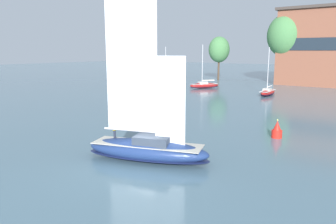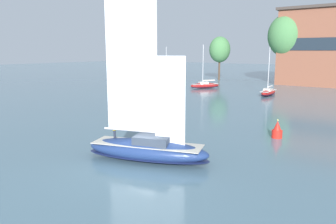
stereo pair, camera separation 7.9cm
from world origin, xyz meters
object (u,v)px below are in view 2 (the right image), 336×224
sailboat_main (147,147)px  tree_shore_left (285,36)px  sailboat_moored_far_slip (166,81)px  sailboat_moored_near_marina (268,92)px  sailboat_moored_mid_channel (205,85)px  tree_shore_center (220,50)px  channel_buoy (277,131)px

sailboat_main → tree_shore_left: bearing=98.7°
tree_shore_left → sailboat_moored_far_slip: size_ratio=1.84×
sailboat_moored_near_marina → sailboat_moored_far_slip: size_ratio=0.97×
tree_shore_left → sailboat_moored_near_marina: tree_shore_left is taller
sailboat_moored_near_marina → sailboat_moored_mid_channel: bearing=168.1°
tree_shore_center → sailboat_moored_far_slip: size_ratio=1.32×
tree_shore_center → sailboat_main: 80.44m
sailboat_moored_mid_channel → sailboat_moored_far_slip: 14.58m
sailboat_main → sailboat_moored_near_marina: (-6.03, 46.58, -0.49)m
channel_buoy → tree_shore_left: bearing=106.9°
sailboat_moored_near_marina → sailboat_moored_mid_channel: 17.71m
tree_shore_left → tree_shore_center: size_ratio=1.39×
channel_buoy → sailboat_moored_mid_channel: bearing=129.4°
tree_shore_center → tree_shore_left: bearing=-6.4°
tree_shore_center → sailboat_moored_far_slip: tree_shore_center is taller
tree_shore_center → channel_buoy: 71.28m
tree_shore_left → channel_buoy: tree_shore_left is taller
tree_shore_left → sailboat_main: tree_shore_left is taller
sailboat_main → channel_buoy: (6.51, 13.89, -0.36)m
sailboat_main → sailboat_moored_mid_channel: bearing=114.9°
sailboat_main → sailboat_moored_near_marina: size_ratio=1.51×
tree_shore_left → sailboat_moored_mid_channel: bearing=-120.8°
tree_shore_left → sailboat_moored_near_marina: 28.01m
tree_shore_center → sailboat_moored_near_marina: bearing=-46.5°
tree_shore_center → channel_buoy: size_ratio=6.70×
tree_shore_left → sailboat_moored_mid_channel: size_ratio=1.77×
sailboat_moored_near_marina → channel_buoy: 35.02m
tree_shore_center → channel_buoy: bearing=-57.4°
sailboat_moored_far_slip → tree_shore_left: bearing=33.9°
tree_shore_left → sailboat_moored_near_marina: (4.82, -24.62, -12.46)m
tree_shore_left → tree_shore_center: 21.19m
sailboat_moored_near_marina → sailboat_moored_mid_channel: sailboat_moored_mid_channel is taller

